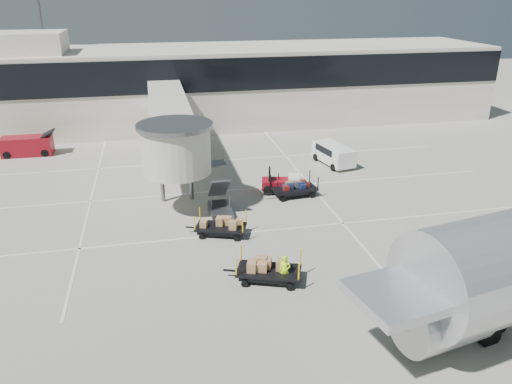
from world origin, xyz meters
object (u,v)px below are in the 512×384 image
(suitcase_cart, at_px, (295,188))
(minivan, at_px, (333,153))
(box_cart_far, at_px, (223,227))
(belt_loader, at_px, (28,146))
(ground_worker, at_px, (285,270))
(box_cart_near, at_px, (268,271))
(baggage_tug, at_px, (281,183))

(suitcase_cart, relative_size, minivan, 0.87)
(box_cart_far, xyz_separation_m, belt_loader, (-14.68, 19.17, 0.28))
(suitcase_cart, xyz_separation_m, ground_worker, (-3.75, -11.00, 0.23))
(minivan, height_order, belt_loader, belt_loader)
(box_cart_near, relative_size, minivan, 0.87)
(baggage_tug, distance_m, box_cart_far, 7.99)
(suitcase_cart, distance_m, box_cart_far, 7.83)
(belt_loader, bearing_deg, box_cart_near, -55.83)
(baggage_tug, height_order, minivan, baggage_tug)
(minivan, bearing_deg, suitcase_cart, -140.43)
(baggage_tug, height_order, ground_worker, baggage_tug)
(minivan, bearing_deg, box_cart_far, -145.52)
(baggage_tug, distance_m, belt_loader, 23.78)
(box_cart_near, height_order, belt_loader, belt_loader)
(suitcase_cart, xyz_separation_m, box_cart_far, (-5.96, -5.07, -0.02))
(ground_worker, bearing_deg, minivan, 77.39)
(box_cart_near, xyz_separation_m, ground_worker, (0.72, -0.45, 0.23))
(suitcase_cart, distance_m, ground_worker, 11.63)
(baggage_tug, distance_m, ground_worker, 12.39)
(suitcase_cart, xyz_separation_m, box_cart_near, (-4.47, -10.56, 0.00))
(box_cart_near, xyz_separation_m, minivan, (9.52, 16.70, 0.41))
(box_cart_far, distance_m, ground_worker, 6.34)
(box_cart_far, height_order, belt_loader, belt_loader)
(minivan, bearing_deg, box_cart_near, -130.72)
(suitcase_cart, bearing_deg, belt_loader, 139.31)
(box_cart_far, distance_m, belt_loader, 24.15)
(box_cart_near, bearing_deg, minivan, 80.40)
(box_cart_near, distance_m, belt_loader, 29.50)
(minivan, bearing_deg, belt_loader, 151.75)
(suitcase_cart, xyz_separation_m, belt_loader, (-20.65, 14.11, 0.26))
(ground_worker, distance_m, minivan, 19.27)
(baggage_tug, height_order, box_cart_near, baggage_tug)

